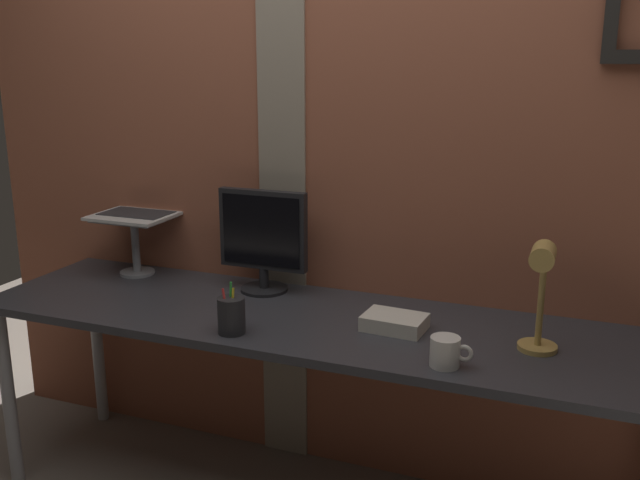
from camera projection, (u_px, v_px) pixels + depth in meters
brick_wall_back at (331, 144)px, 2.65m from camera, size 3.05×0.16×2.58m
desk at (309, 335)px, 2.44m from camera, size 2.39×0.64×0.75m
monitor at (263, 236)px, 2.64m from camera, size 0.35×0.18×0.39m
laptop_stand at (135, 236)px, 2.86m from camera, size 0.28×0.22×0.24m
laptop at (143, 202)px, 2.89m from camera, size 0.32×0.32×0.21m
desk_lamp at (541, 286)px, 2.05m from camera, size 0.12×0.20×0.36m
pen_cup at (231, 315)px, 2.27m from camera, size 0.09×0.09×0.17m
coffee_mug at (446, 352)px, 2.03m from camera, size 0.12×0.09×0.09m
paper_clutter_stack at (394, 322)px, 2.31m from camera, size 0.21×0.15×0.05m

